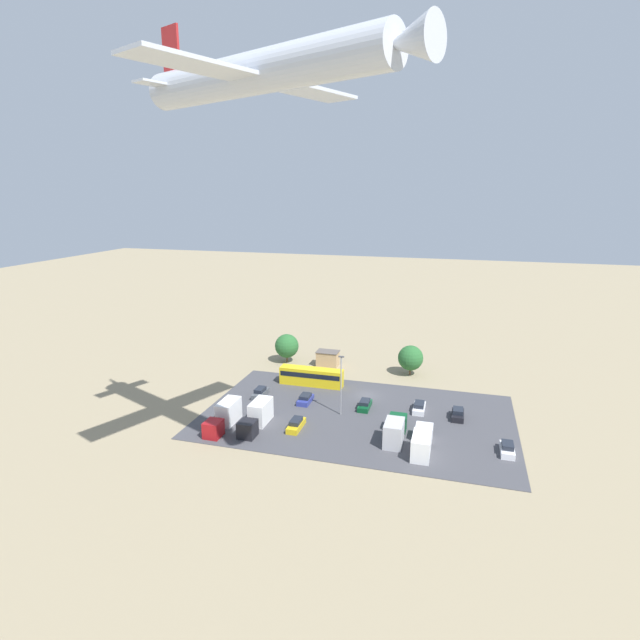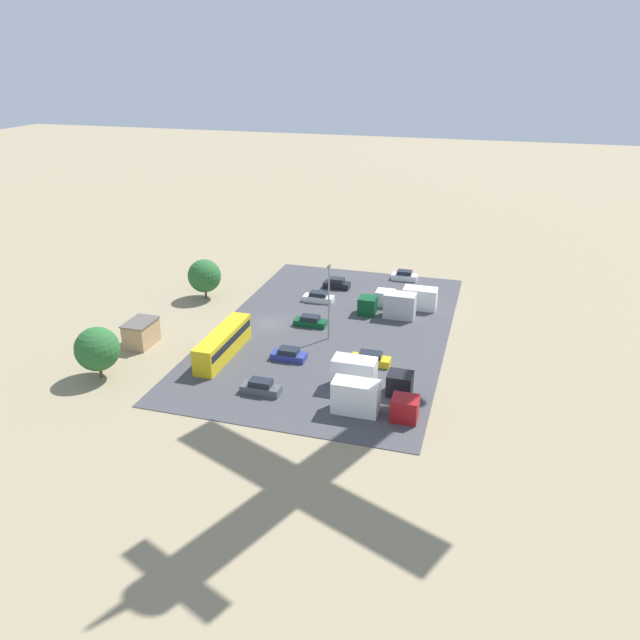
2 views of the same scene
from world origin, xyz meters
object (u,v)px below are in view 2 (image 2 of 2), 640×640
shed_building (141,333)px  bus (223,342)px  parked_car_5 (310,321)px  parked_truck_1 (367,376)px  parked_car_1 (261,388)px  parked_truck_2 (390,305)px  parked_car_4 (289,355)px  parked_car_0 (371,359)px  parked_truck_3 (369,400)px  parked_car_2 (319,297)px  parked_car_3 (337,284)px  parked_car_6 (404,276)px  parked_truck_0 (410,298)px

shed_building → bus: bearing=89.5°
parked_car_5 → parked_truck_1: size_ratio=0.49×
parked_car_1 → parked_truck_2: size_ratio=0.55×
parked_car_4 → bus: bearing=99.4°
parked_car_0 → parked_truck_3: (10.94, 2.18, 0.96)m
parked_car_2 → parked_car_5: (8.88, 1.44, -0.01)m
parked_car_3 → parked_truck_1: size_ratio=0.46×
bus → parked_car_6: bus is taller
parked_car_5 → parked_truck_0: bearing=131.0°
bus → parked_car_0: bearing=9.3°
parked_car_5 → shed_building: bearing=-58.6°
parked_car_0 → parked_car_5: (-8.73, -10.23, -0.05)m
parked_car_3 → parked_truck_1: 31.98m
parked_car_1 → parked_truck_0: parked_truck_0 is taller
parked_car_4 → parked_car_6: bearing=-15.5°
parked_car_0 → parked_car_5: parked_car_0 is taller
parked_car_1 → parked_car_6: parked_car_1 is taller
parked_truck_0 → parked_car_6: bearing=12.9°
parked_truck_2 → parked_truck_3: bearing=-174.4°
bus → parked_truck_2: bearing=45.9°
parked_car_2 → parked_car_6: size_ratio=1.09×
shed_building → parked_car_3: (-26.64, 18.66, -0.85)m
parked_car_0 → parked_truck_2: bearing=1.5°
parked_car_2 → parked_truck_2: size_ratio=0.57×
shed_building → parked_car_3: 32.53m
parked_car_0 → parked_car_1: parked_car_1 is taller
parked_car_3 → parked_truck_0: 13.16m
bus → parked_car_1: bus is taller
parked_car_0 → parked_car_2: size_ratio=1.05×
shed_building → parked_car_6: 43.81m
parked_truck_0 → parked_truck_3: (30.08, 0.42, 0.20)m
parked_car_1 → parked_truck_3: 12.34m
parked_car_2 → parked_truck_0: size_ratio=0.51×
bus → shed_building: bearing=179.5°
parked_car_2 → parked_car_4: size_ratio=1.07×
parked_car_2 → parked_car_6: 16.90m
parked_truck_3 → parked_car_4: bearing=-128.0°
parked_car_6 → parked_truck_0: bearing=12.9°
parked_truck_0 → parked_car_2: bearing=96.5°
parked_truck_0 → shed_building: bearing=125.4°
parked_car_4 → parked_truck_0: bearing=-29.1°
parked_truck_0 → parked_car_5: bearing=131.0°
parked_car_4 → parked_car_0: bearing=-80.7°
parked_car_0 → bus: bearing=99.3°
shed_building → parked_truck_1: size_ratio=0.52×
parked_car_1 → parked_truck_1: 11.72m
parked_truck_2 → parked_car_2: bearing=77.3°
parked_car_1 → parked_car_4: 8.52m
parked_car_3 → parked_truck_3: bearing=-159.9°
parked_car_3 → parked_car_6: parked_car_3 is taller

